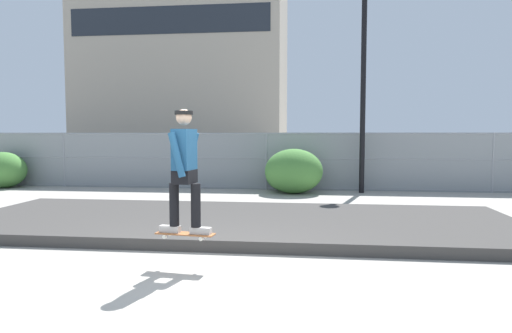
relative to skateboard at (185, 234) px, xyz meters
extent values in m
plane|color=#9E998E|center=(0.24, -0.41, -0.47)|extent=(120.00, 120.00, 0.00)
cube|color=#3D3A38|center=(0.24, 2.79, -0.38)|extent=(10.65, 3.92, 0.19)
cube|color=#9E5B33|center=(0.00, 0.00, 0.00)|extent=(0.82, 0.30, 0.02)
cylinder|color=silver|center=(0.27, 0.06, -0.03)|extent=(0.06, 0.04, 0.05)
cylinder|color=silver|center=(0.25, -0.12, -0.03)|extent=(0.06, 0.04, 0.05)
cylinder|color=silver|center=(-0.25, 0.12, -0.03)|extent=(0.06, 0.04, 0.05)
cylinder|color=silver|center=(-0.27, -0.06, -0.03)|extent=(0.06, 0.04, 0.05)
cube|color=#99999E|center=(0.26, -0.03, -0.01)|extent=(0.07, 0.15, 0.01)
cube|color=#99999E|center=(-0.26, 0.03, -0.01)|extent=(0.07, 0.15, 0.01)
cube|color=#B2ADA8|center=(0.22, -0.03, 0.06)|extent=(0.29, 0.13, 0.09)
cube|color=#B2ADA8|center=(-0.22, 0.03, 0.06)|extent=(0.29, 0.13, 0.09)
cylinder|color=black|center=(0.15, -0.02, 0.39)|extent=(0.13, 0.13, 0.58)
cylinder|color=black|center=(-0.15, 0.02, 0.39)|extent=(0.13, 0.13, 0.58)
cube|color=black|center=(0.00, 0.00, 0.77)|extent=(0.28, 0.37, 0.18)
cube|color=navy|center=(0.00, 0.00, 1.13)|extent=(0.26, 0.40, 0.54)
cylinder|color=navy|center=(0.03, 0.24, 1.07)|extent=(0.24, 0.12, 0.58)
cylinder|color=navy|center=(-0.03, -0.24, 1.07)|extent=(0.24, 0.12, 0.58)
sphere|color=tan|center=(0.00, 0.00, 1.56)|extent=(0.21, 0.21, 0.21)
cylinder|color=black|center=(0.00, 0.00, 1.62)|extent=(0.24, 0.24, 0.05)
cylinder|color=gray|center=(-6.74, 8.79, 0.45)|extent=(0.06, 0.06, 1.85)
cylinder|color=gray|center=(0.24, 8.79, 0.45)|extent=(0.06, 0.06, 1.85)
cylinder|color=gray|center=(7.22, 8.79, 0.45)|extent=(0.06, 0.06, 1.85)
cylinder|color=gray|center=(0.24, 8.79, 1.34)|extent=(27.92, 0.04, 0.04)
cylinder|color=gray|center=(0.24, 8.79, 0.54)|extent=(27.92, 0.04, 0.04)
cylinder|color=gray|center=(0.24, 8.79, -0.41)|extent=(27.92, 0.04, 0.04)
cube|color=gray|center=(0.24, 8.79, 0.45)|extent=(27.92, 0.01, 1.85)
cylinder|color=black|center=(3.23, 8.29, 2.53)|extent=(0.16, 0.16, 6.01)
cube|color=#566B4C|center=(-5.56, 12.28, 0.20)|extent=(4.46, 1.94, 0.70)
cube|color=#23282D|center=(-5.76, 12.27, 0.87)|extent=(2.25, 1.67, 0.64)
cylinder|color=black|center=(-4.22, 13.18, -0.15)|extent=(0.65, 0.26, 0.64)
cylinder|color=black|center=(-4.17, 11.47, -0.15)|extent=(0.65, 0.26, 0.64)
cylinder|color=black|center=(-6.95, 13.09, -0.15)|extent=(0.65, 0.26, 0.64)
cylinder|color=black|center=(-6.89, 11.38, -0.15)|extent=(0.65, 0.26, 0.64)
cube|color=#B7BABF|center=(0.24, 12.46, 0.20)|extent=(4.51, 2.10, 0.70)
cube|color=#23282D|center=(0.04, 12.45, 0.87)|extent=(2.30, 1.75, 0.64)
cylinder|color=black|center=(1.55, 13.41, -0.15)|extent=(0.65, 0.28, 0.64)
cylinder|color=black|center=(1.66, 11.70, -0.15)|extent=(0.65, 0.28, 0.64)
cylinder|color=black|center=(-1.18, 13.22, -0.15)|extent=(0.65, 0.28, 0.64)
cylinder|color=black|center=(-1.06, 11.52, -0.15)|extent=(0.65, 0.28, 0.64)
cube|color=#9E9384|center=(-11.27, 41.57, 9.32)|extent=(20.30, 13.32, 19.59)
cube|color=#1E232B|center=(-11.27, 34.89, 11.67)|extent=(18.68, 0.04, 2.50)
ellipsoid|color=#477F38|center=(-8.57, 8.17, 0.13)|extent=(1.56, 1.28, 1.20)
ellipsoid|color=#477F38|center=(0.93, 8.35, 0.04)|extent=(1.34, 1.10, 1.04)
ellipsoid|color=#477F38|center=(1.16, 7.91, 0.21)|extent=(1.76, 1.44, 1.36)
camera|label=1|loc=(1.65, -5.82, 1.34)|focal=31.77mm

